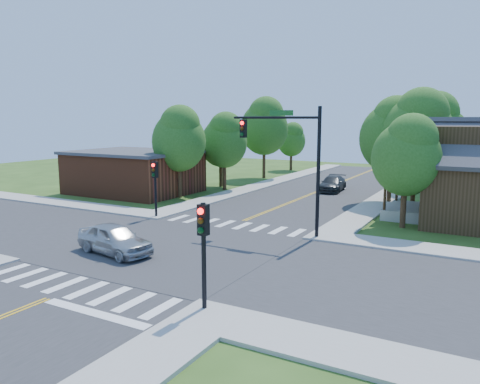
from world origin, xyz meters
The scene contains 25 objects.
ground centered at (0.00, 0.00, 0.00)m, with size 100.00×100.00×0.00m, color #2E4B17.
road_ns centered at (0.00, 0.00, 0.02)m, with size 10.00×90.00×0.04m, color #2D2D30.
road_ew centered at (0.00, 0.00, 0.03)m, with size 90.00×10.00×0.04m, color #2D2D30.
intersection_patch centered at (0.00, 0.00, 0.00)m, with size 10.20×10.20×0.06m, color #2D2D30.
sidewalk_nw centered at (-15.82, 15.82, 0.07)m, with size 40.00×40.00×0.14m.
crosswalk_north centered at (0.00, 6.20, 0.05)m, with size 8.85×2.00×0.01m.
crosswalk_south centered at (0.00, -6.20, 0.05)m, with size 8.85×2.00×0.01m.
centerline centered at (0.00, 0.00, 0.05)m, with size 0.30×90.00×0.01m.
stop_bar centered at (2.50, -7.60, 0.00)m, with size 4.60×0.45×0.09m, color white.
signal_mast_ne centered at (3.91, 5.59, 4.85)m, with size 5.30×0.42×7.20m.
signal_pole_se centered at (5.60, -5.62, 2.66)m, with size 0.34×0.42×3.80m.
signal_pole_nw centered at (-5.60, 5.58, 2.66)m, with size 0.34×0.42×3.80m.
building_nw centered at (-14.20, 13.20, 1.88)m, with size 10.40×8.40×3.73m.
tree_e_a centered at (9.31, 10.64, 4.50)m, with size 4.05×3.84×6.88m.
tree_e_b centered at (8.75, 17.85, 5.76)m, with size 5.17×4.91×8.79m.
tree_e_c centered at (8.76, 26.01, 5.85)m, with size 5.25×4.99×8.93m.
tree_e_d centered at (9.11, 35.44, 4.80)m, with size 4.31×4.09×7.33m.
tree_w_a centered at (-9.00, 12.93, 5.02)m, with size 4.51×4.29×7.67m.
tree_w_b centered at (-9.29, 20.00, 4.45)m, with size 3.99×3.80×6.79m.
tree_w_c centered at (-8.55, 27.93, 5.85)m, with size 5.25×4.99×8.92m.
tree_w_d centered at (-9.09, 36.89, 3.99)m, with size 3.59×3.41×6.10m.
tree_house centered at (6.83, 18.75, 5.43)m, with size 4.88×4.63×8.29m.
tree_bldg centered at (-7.95, 18.46, 4.70)m, with size 4.22×4.01×7.18m.
car_silver centered at (-1.95, -2.02, 0.74)m, with size 4.58×2.50×1.48m, color #B3B7BB.
car_dgrey centered at (1.06, 22.29, 0.67)m, with size 2.29×4.76×1.34m, color #292C2E.
Camera 1 is at (14.05, -18.31, 6.57)m, focal length 35.00 mm.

